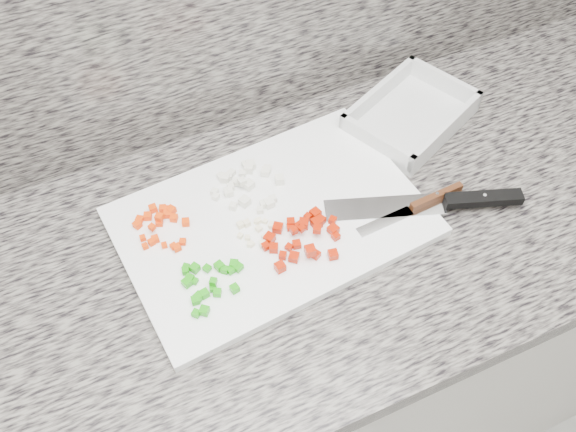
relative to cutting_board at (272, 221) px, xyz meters
name	(u,v)px	position (x,y,z in m)	size (l,w,h in m)	color
cabinet	(257,371)	(-0.06, -0.04, -0.48)	(3.92, 0.62, 0.86)	silver
countertop	(247,260)	(-0.06, -0.04, -0.03)	(3.96, 0.64, 0.04)	slate
cutting_board	(272,221)	(0.00, 0.00, 0.00)	(0.50, 0.33, 0.02)	white
carrot_pile	(161,223)	(-0.17, 0.06, 0.01)	(0.09, 0.11, 0.02)	#EE3B05
onion_pile	(247,184)	(-0.01, 0.08, 0.02)	(0.13, 0.12, 0.02)	white
green_pepper_pile	(208,282)	(-0.14, -0.08, 0.01)	(0.10, 0.10, 0.02)	#1C980D
red_pepper_pile	(302,236)	(0.03, -0.06, 0.02)	(0.14, 0.10, 0.03)	#AC1902
garlic_pile	(256,231)	(-0.04, -0.02, 0.01)	(0.07, 0.06, 0.01)	#F7EDBF
chef_knife	(450,202)	(0.29, -0.10, 0.01)	(0.33, 0.15, 0.02)	silver
paring_knife	(424,203)	(0.24, -0.08, 0.01)	(0.21, 0.03, 0.02)	silver
tray	(410,116)	(0.34, 0.12, 0.01)	(0.28, 0.25, 0.05)	silver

